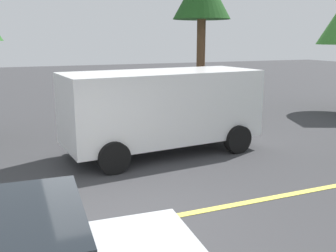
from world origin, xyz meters
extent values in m
plane|color=#38383A|center=(0.00, 0.00, 0.00)|extent=(80.00, 80.00, 0.00)
cube|color=#E0D14C|center=(3.00, 0.00, 0.01)|extent=(28.00, 0.16, 0.01)
cube|color=white|center=(2.10, 3.71, 1.29)|extent=(5.37, 2.49, 1.82)
cube|color=black|center=(4.17, 3.91, 1.69)|extent=(0.34, 1.85, 0.80)
cylinder|color=black|center=(3.76, 4.88, 0.38)|extent=(0.78, 0.33, 0.76)
cylinder|color=black|center=(3.95, 2.89, 0.38)|extent=(0.78, 0.33, 0.76)
cylinder|color=black|center=(0.24, 4.54, 0.38)|extent=(0.78, 0.33, 0.76)
cylinder|color=black|center=(0.43, 2.55, 0.38)|extent=(0.78, 0.33, 0.76)
cylinder|color=#513823|center=(4.69, 6.56, 1.84)|extent=(0.30, 0.30, 3.69)
camera|label=1|loc=(-1.61, -5.64, 3.03)|focal=40.92mm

